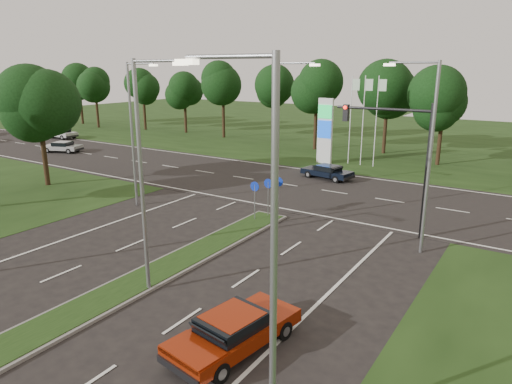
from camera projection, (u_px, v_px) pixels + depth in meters
The scene contains 17 objects.
verge_far at pixel (425, 137), 58.44m from camera, with size 160.00×50.00×0.02m, color black.
cross_road at pixel (322, 190), 33.37m from camera, with size 160.00×12.00×0.02m, color black.
median_kerb at pixel (95, 304), 17.17m from camera, with size 2.00×26.00×0.12m, color slate.
streetlight_median_near at pixel (144, 168), 16.94m from camera, with size 2.53×0.22×9.00m.
streetlight_median_far at pixel (280, 135), 25.03m from camera, with size 2.53×0.22×9.00m.
streetlight_left_far at pixel (134, 127), 28.30m from camera, with size 2.53×0.22×9.00m.
streetlight_right_far at pixel (426, 149), 20.93m from camera, with size 2.53×0.22×9.00m.
streetlight_right_near at pixel (266, 245), 9.61m from camera, with size 2.53×0.22×9.00m.
traffic_signal at pixel (403, 148), 23.50m from camera, with size 5.10×0.42×7.00m.
median_signs at pixel (267, 190), 26.77m from camera, with size 1.16×1.76×2.38m.
gas_pylon at pixel (327, 129), 41.83m from camera, with size 5.80×1.26×8.00m.
tree_left_far at pixel (40, 104), 33.01m from camera, with size 5.20×5.20×8.86m.
treeline_far at pixel (395, 87), 44.39m from camera, with size 6.00×6.00×9.90m.
red_sedan at pixel (234, 330), 14.40m from camera, with size 2.55×4.78×1.25m.
navy_sedan at pixel (327, 172), 36.59m from camera, with size 4.27×2.28×1.12m.
far_car_a at pixel (62, 147), 48.03m from camera, with size 4.26×2.97×1.13m.
far_car_b at pixel (61, 133), 57.36m from camera, with size 4.39×2.06×1.24m.
Camera 1 is at (13.51, -5.64, 8.69)m, focal length 32.00 mm.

